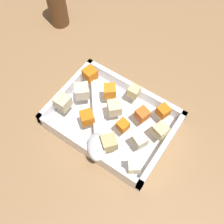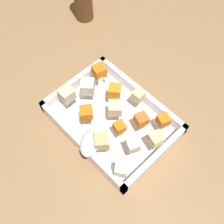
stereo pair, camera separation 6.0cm
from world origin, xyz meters
name	(u,v)px [view 1 (the left image)]	position (x,y,z in m)	size (l,w,h in m)	color
ground_plane	(103,125)	(0.00, 0.00, 0.00)	(4.00, 4.00, 0.00)	#936D47
baking_dish	(112,121)	(0.02, 0.02, 0.01)	(0.28, 0.21, 0.05)	silver
carrot_chunk_far_left	(142,114)	(0.08, 0.05, 0.06)	(0.03, 0.03, 0.03)	orange
carrot_chunk_corner_sw	(110,91)	(-0.02, 0.06, 0.06)	(0.03, 0.03, 0.03)	orange
carrot_chunk_mid_left	(123,125)	(0.06, 0.00, 0.06)	(0.02, 0.02, 0.02)	orange
carrot_chunk_near_right	(90,74)	(-0.09, 0.07, 0.06)	(0.03, 0.03, 0.03)	orange
carrot_chunk_near_left	(163,111)	(0.11, 0.08, 0.06)	(0.02, 0.02, 0.02)	orange
carrot_chunk_corner_ne	(87,117)	(-0.02, -0.03, 0.06)	(0.03, 0.03, 0.03)	orange
potato_chunk_center	(63,102)	(-0.09, -0.03, 0.06)	(0.03, 0.03, 0.03)	beige
potato_chunk_rim_edge	(134,91)	(0.03, 0.09, 0.06)	(0.02, 0.02, 0.02)	#E0CC89
potato_chunk_heap_side	(140,140)	(0.11, -0.01, 0.06)	(0.03, 0.03, 0.03)	beige
potato_chunk_corner_se	(134,166)	(0.13, -0.06, 0.06)	(0.02, 0.02, 0.02)	beige
potato_chunk_heap_top	(109,143)	(0.06, -0.05, 0.06)	(0.03, 0.03, 0.03)	tan
potato_chunk_front_center	(114,108)	(0.02, 0.03, 0.06)	(0.03, 0.03, 0.03)	beige
potato_chunk_mid_right	(161,130)	(0.13, 0.04, 0.06)	(0.03, 0.03, 0.03)	#E0CC89
parsnip_chunk_near_spoon	(82,91)	(-0.07, 0.02, 0.06)	(0.03, 0.03, 0.03)	beige
serving_spoon	(97,141)	(0.03, -0.06, 0.06)	(0.15, 0.18, 0.02)	silver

